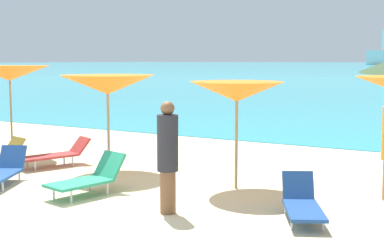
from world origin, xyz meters
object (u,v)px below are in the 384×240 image
object	(u,v)px
lounge_chair_1	(302,203)
beachgoer_0	(168,154)
umbrella_2	(10,73)
lounge_chair_3	(89,178)
lounge_chair_6	(57,154)
umbrella_4	(237,92)
lounge_chair_11	(3,170)
umbrella_3	(108,85)

from	to	relation	value
lounge_chair_1	beachgoer_0	world-z (taller)	beachgoer_0
umbrella_2	beachgoer_0	distance (m)	6.57
lounge_chair_3	lounge_chair_6	distance (m)	2.92
umbrella_4	beachgoer_0	world-z (taller)	umbrella_4
umbrella_2	beachgoer_0	size ratio (longest dim) A/B	1.28
lounge_chair_3	umbrella_2	bearing A→B (deg)	167.27
lounge_chair_6	beachgoer_0	size ratio (longest dim) A/B	0.94
umbrella_2	lounge_chair_11	world-z (taller)	umbrella_2
lounge_chair_1	lounge_chair_6	size ratio (longest dim) A/B	0.87
umbrella_2	lounge_chair_11	bearing A→B (deg)	-45.06
lounge_chair_3	lounge_chair_11	world-z (taller)	lounge_chair_3
umbrella_4	lounge_chair_1	size ratio (longest dim) A/B	1.38
lounge_chair_3	lounge_chair_11	distance (m)	2.04
umbrella_3	lounge_chair_6	size ratio (longest dim) A/B	1.25
umbrella_2	lounge_chair_6	bearing A→B (deg)	-10.62
umbrella_3	beachgoer_0	xyz separation A→B (m)	(2.88, -2.11, -0.94)
umbrella_3	lounge_chair_11	bearing A→B (deg)	-116.42
lounge_chair_1	umbrella_4	bearing A→B (deg)	116.22
umbrella_2	beachgoer_0	world-z (taller)	umbrella_2
lounge_chair_6	lounge_chair_11	distance (m)	1.87
umbrella_4	lounge_chair_6	bearing A→B (deg)	-178.30
umbrella_3	beachgoer_0	bearing A→B (deg)	-36.31
lounge_chair_11	umbrella_3	bearing A→B (deg)	36.93
lounge_chair_1	lounge_chair_6	distance (m)	6.30
umbrella_3	umbrella_4	distance (m)	3.10
umbrella_3	lounge_chair_3	bearing A→B (deg)	-61.11
umbrella_4	beachgoer_0	size ratio (longest dim) A/B	1.13
umbrella_2	beachgoer_0	bearing A→B (deg)	-20.50
lounge_chair_6	umbrella_2	bearing A→B (deg)	-169.67
umbrella_4	lounge_chair_11	size ratio (longest dim) A/B	1.31
lounge_chair_11	beachgoer_0	bearing A→B (deg)	-27.89
beachgoer_0	umbrella_4	bearing A→B (deg)	-64.41
umbrella_4	lounge_chair_6	world-z (taller)	umbrella_4
lounge_chair_1	beachgoer_0	distance (m)	2.20
umbrella_2	umbrella_4	bearing A→B (deg)	-1.91
lounge_chair_6	beachgoer_0	xyz separation A→B (m)	(4.24, -1.92, 0.66)
lounge_chair_3	lounge_chair_6	xyz separation A→B (m)	(-2.39, 1.67, -0.03)
umbrella_2	umbrella_3	size ratio (longest dim) A/B	1.09
beachgoer_0	lounge_chair_3	bearing A→B (deg)	23.88
umbrella_4	lounge_chair_3	world-z (taller)	umbrella_4
lounge_chair_11	beachgoer_0	size ratio (longest dim) A/B	0.87
umbrella_3	lounge_chair_6	world-z (taller)	umbrella_3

